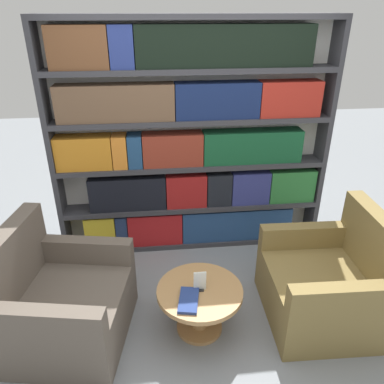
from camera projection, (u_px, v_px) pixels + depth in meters
ground_plane at (210, 337)px, 3.04m from camera, size 14.00×14.00×0.00m
bookshelf at (191, 144)px, 3.76m from camera, size 2.77×0.30×2.35m
armchair_left at (61, 304)px, 2.93m from camera, size 1.04×1.07×0.96m
armchair_right at (328, 285)px, 3.13m from camera, size 0.92×0.96×0.96m
coffee_table at (200, 301)px, 2.99m from camera, size 0.68×0.68×0.41m
table_sign at (200, 282)px, 2.90m from camera, size 0.10×0.06×0.17m
stray_book at (189, 300)px, 2.81m from camera, size 0.19×0.29×0.02m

